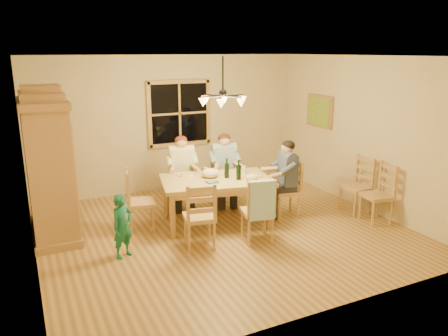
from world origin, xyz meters
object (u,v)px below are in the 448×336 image
armoire (49,169)px  chair_far_left (182,192)px  adult_slate_man (287,169)px  wine_bottle_b (239,170)px  dining_table (216,185)px  chair_far_right (224,189)px  chair_near_right (257,221)px  child (122,226)px  chandelier (223,100)px  adult_plaid_man (224,161)px  chair_spare_back (355,196)px  chair_end_left (141,211)px  adult_woman (182,163)px  wine_bottle_a (227,168)px  chair_near_left (199,227)px  chair_end_right (285,199)px  chair_spare_front (376,204)px

armoire → chair_far_left: 2.35m
adult_slate_man → wine_bottle_b: (-0.89, 0.05, 0.08)m
armoire → chair_far_left: bearing=7.2°
dining_table → chair_far_right: chair_far_right is taller
adult_slate_man → chair_near_right: bearing=136.7°
chair_near_right → child: bearing=-177.7°
chandelier → adult_plaid_man: size_ratio=0.88×
chair_spare_back → chair_end_left: bearing=73.8°
armoire → chair_near_right: bearing=-29.2°
adult_woman → wine_bottle_a: (0.44, -0.93, 0.08)m
chair_far_right → chair_end_left: bearing=28.0°
armoire → chair_near_left: size_ratio=2.32×
chair_far_right → adult_woman: (-0.76, 0.16, 0.54)m
chair_far_left → chair_spare_back: bearing=162.1°
chandelier → chair_far_right: size_ratio=0.78×
armoire → chair_spare_back: size_ratio=2.32×
chair_far_left → chair_spare_back: (2.67, -1.52, 0.00)m
chandelier → dining_table: size_ratio=0.40×
chair_end_right → adult_slate_man: 0.54m
chair_far_left → wine_bottle_a: wine_bottle_a is taller
chair_near_right → chair_spare_back: size_ratio=1.00×
chair_end_right → wine_bottle_b: wine_bottle_b is taller
adult_plaid_man → wine_bottle_b: (-0.20, -0.94, 0.08)m
wine_bottle_a → chair_end_left: bearing=168.6°
dining_table → adult_woman: bearing=106.1°
chandelier → wine_bottle_b: bearing=23.1°
chair_far_right → child: size_ratio=1.10×
chair_far_right → child: chair_far_right is taller
child → chair_far_left: bearing=18.4°
chandelier → wine_bottle_a: chandelier is taller
child → adult_plaid_man: bearing=3.3°
chair_far_left → child: bearing=58.0°
adult_plaid_man → chair_spare_back: size_ratio=0.88×
chandelier → chair_end_right: 2.17m
dining_table → chair_near_left: bearing=-129.7°
chair_far_left → dining_table: bearing=117.9°
chair_near_right → armoire: bearing=162.6°
chair_far_left → adult_plaid_man: adult_plaid_man is taller
chair_near_right → adult_slate_man: bearing=46.7°
wine_bottle_a → chair_spare_back: size_ratio=0.33×
chair_end_left → adult_plaid_man: 1.85m
chandelier → chair_end_left: chandelier is taller
chair_near_right → adult_plaid_man: bearing=93.4°
chair_near_right → chair_end_right: bearing=46.7°
chair_near_left → chair_spare_front: (3.01, -0.39, 0.00)m
adult_woman → armoire: bearing=19.0°
chair_end_left → dining_table: bearing=90.0°
chandelier → adult_plaid_man: chandelier is taller
chair_far_left → chair_spare_front: same height
chandelier → chair_near_right: (0.30, -0.55, -1.77)m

